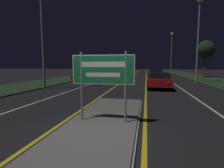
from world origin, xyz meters
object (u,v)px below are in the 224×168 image
highway_sign (103,73)px  car_receding_1 (155,74)px  streetlight_right_near (199,22)px  streetlight_right_far (172,46)px  car_approaching_0 (86,75)px  car_receding_0 (159,80)px  car_approaching_1 (108,71)px  streetlight_left_near (42,15)px  car_receding_2 (154,71)px

highway_sign → car_receding_1: size_ratio=0.50×
streetlight_right_near → streetlight_right_far: streetlight_right_near is taller
streetlight_right_far → car_approaching_0: streetlight_right_far is taller
streetlight_right_near → car_receding_1: bearing=127.1°
car_approaching_0 → car_receding_0: bearing=-31.6°
streetlight_right_far → car_approaching_1: streetlight_right_far is taller
streetlight_left_near → streetlight_right_far: size_ratio=1.11×
streetlight_left_near → streetlight_right_near: streetlight_left_near is taller
streetlight_left_near → streetlight_right_far: 29.08m
streetlight_right_far → highway_sign: bearing=-100.9°
car_approaching_0 → car_receding_1: bearing=31.8°
streetlight_left_near → streetlight_right_near: bearing=28.3°
highway_sign → car_receding_1: bearing=82.4°
car_approaching_0 → streetlight_left_near: bearing=-97.8°
highway_sign → streetlight_right_far: streetlight_right_far is taller
car_receding_1 → highway_sign: bearing=-97.6°
highway_sign → streetlight_right_near: streetlight_right_near is taller
highway_sign → car_approaching_0: 15.54m
streetlight_left_near → car_approaching_1: bearing=86.8°
streetlight_right_near → car_approaching_1: streetlight_right_near is taller
highway_sign → car_receding_2: (2.88, 31.54, -0.95)m
streetlight_left_near → car_receding_2: 26.59m
car_receding_1 → car_approaching_0: size_ratio=0.99×
streetlight_right_near → car_approaching_0: (-12.24, 0.03, -5.59)m
car_receding_0 → car_approaching_0: 9.48m
car_receding_1 → car_approaching_0: 9.79m
streetlight_left_near → car_receding_2: (9.58, 24.28, -5.08)m
car_receding_0 → car_approaching_0: bearing=148.4°
car_receding_1 → car_approaching_1: size_ratio=1.08×
streetlight_left_near → car_approaching_0: size_ratio=2.10×
highway_sign → car_approaching_0: highway_sign is taller
streetlight_right_near → car_approaching_0: size_ratio=1.92×
highway_sign → streetlight_right_near: bearing=65.6°
streetlight_right_far → car_receding_0: 24.67m
streetlight_right_near → car_receding_2: 18.40m
streetlight_right_near → car_receding_0: (-4.17, -4.95, -5.60)m
car_receding_2 → car_approaching_0: car_receding_2 is taller
car_receding_0 → car_approaching_0: car_approaching_0 is taller
car_receding_2 → streetlight_left_near: bearing=-111.5°
car_receding_0 → car_receding_1: size_ratio=0.93×
streetlight_left_near → streetlight_right_near: size_ratio=1.09×
highway_sign → streetlight_right_near: (6.53, 14.39, 4.61)m
car_receding_1 → car_receding_2: bearing=88.7°
streetlight_right_far → car_approaching_0: size_ratio=1.88×
highway_sign → streetlight_right_far: bearing=79.1°
car_approaching_1 → car_receding_2: bearing=32.0°
car_receding_0 → streetlight_left_near: bearing=-166.5°
streetlight_left_near → car_approaching_1: 19.65m
streetlight_right_near → streetlight_right_far: 18.85m
streetlight_right_near → car_receding_0: 8.55m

